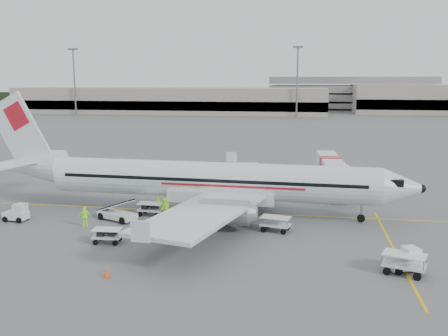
{
  "coord_description": "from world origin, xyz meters",
  "views": [
    {
      "loc": [
        7.3,
        -43.79,
        12.1
      ],
      "look_at": [
        0.0,
        2.0,
        3.8
      ],
      "focal_mm": 40.0,
      "sensor_mm": 36.0,
      "label": 1
    }
  ],
  "objects_px": {
    "belt_loader": "(117,206)",
    "tug_aft": "(16,212)",
    "tug_fore": "(404,259)",
    "tug_mid": "(200,216)",
    "aircraft": "(212,156)",
    "jet_bridge": "(330,175)"
  },
  "relations": [
    {
      "from": "belt_loader",
      "to": "tug_aft",
      "type": "distance_m",
      "value": 8.71
    },
    {
      "from": "belt_loader",
      "to": "tug_aft",
      "type": "height_order",
      "value": "belt_loader"
    },
    {
      "from": "belt_loader",
      "to": "tug_aft",
      "type": "relative_size",
      "value": 2.38
    },
    {
      "from": "belt_loader",
      "to": "tug_fore",
      "type": "height_order",
      "value": "belt_loader"
    },
    {
      "from": "belt_loader",
      "to": "tug_mid",
      "type": "distance_m",
      "value": 7.43
    },
    {
      "from": "aircraft",
      "to": "tug_mid",
      "type": "relative_size",
      "value": 20.01
    },
    {
      "from": "aircraft",
      "to": "tug_mid",
      "type": "height_order",
      "value": "aircraft"
    },
    {
      "from": "aircraft",
      "to": "belt_loader",
      "type": "relative_size",
      "value": 8.24
    },
    {
      "from": "tug_mid",
      "to": "tug_aft",
      "type": "relative_size",
      "value": 0.98
    },
    {
      "from": "tug_aft",
      "to": "tug_mid",
      "type": "bearing_deg",
      "value": 8.67
    },
    {
      "from": "belt_loader",
      "to": "tug_mid",
      "type": "xyz_separation_m",
      "value": [
        7.4,
        -0.36,
        -0.53
      ]
    },
    {
      "from": "jet_bridge",
      "to": "belt_loader",
      "type": "relative_size",
      "value": 3.09
    },
    {
      "from": "belt_loader",
      "to": "tug_mid",
      "type": "relative_size",
      "value": 2.43
    },
    {
      "from": "tug_aft",
      "to": "tug_fore",
      "type": "bearing_deg",
      "value": -8.0
    },
    {
      "from": "jet_bridge",
      "to": "tug_aft",
      "type": "relative_size",
      "value": 7.36
    },
    {
      "from": "aircraft",
      "to": "tug_fore",
      "type": "relative_size",
      "value": 19.42
    },
    {
      "from": "belt_loader",
      "to": "tug_aft",
      "type": "bearing_deg",
      "value": -145.42
    },
    {
      "from": "jet_bridge",
      "to": "tug_mid",
      "type": "xyz_separation_m",
      "value": [
        -11.35,
        -14.47,
        -1.16
      ]
    },
    {
      "from": "jet_bridge",
      "to": "tug_fore",
      "type": "bearing_deg",
      "value": -84.7
    },
    {
      "from": "tug_aft",
      "to": "aircraft",
      "type": "bearing_deg",
      "value": 21.0
    },
    {
      "from": "aircraft",
      "to": "belt_loader",
      "type": "xyz_separation_m",
      "value": [
        -7.75,
        -3.32,
        -4.08
      ]
    },
    {
      "from": "jet_bridge",
      "to": "belt_loader",
      "type": "distance_m",
      "value": 23.48
    }
  ]
}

